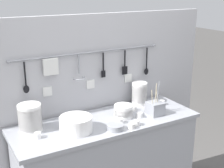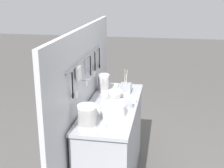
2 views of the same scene
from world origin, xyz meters
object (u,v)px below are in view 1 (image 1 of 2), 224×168
(bowl_stack_nested_right, at_px, (30,118))
(cup_beside_plates, at_px, (37,135))
(steel_mixing_bowl, at_px, (115,127))
(cup_centre, at_px, (154,105))
(plate_stack, at_px, (76,124))
(bowl_stack_tall_left, at_px, (123,111))
(cup_front_right, at_px, (139,115))
(cup_front_left, at_px, (162,103))
(cup_back_left, at_px, (134,108))
(cup_edge_far, at_px, (82,118))
(cup_mid_row, at_px, (68,120))
(cup_back_right, at_px, (120,121))
(cup_edge_near, at_px, (131,126))
(cup_by_caddy, at_px, (137,123))
(cutlery_caddy, at_px, (155,108))
(bowl_stack_short_front, at_px, (139,93))

(bowl_stack_nested_right, height_order, cup_beside_plates, bowl_stack_nested_right)
(steel_mixing_bowl, bearing_deg, cup_centre, 23.14)
(plate_stack, distance_m, steel_mixing_bowl, 0.28)
(bowl_stack_nested_right, distance_m, cup_centre, 1.04)
(bowl_stack_tall_left, height_order, cup_beside_plates, bowl_stack_tall_left)
(steel_mixing_bowl, bearing_deg, cup_front_right, 18.29)
(cup_front_left, bearing_deg, bowl_stack_tall_left, -172.22)
(bowl_stack_nested_right, relative_size, cup_front_left, 4.20)
(cup_back_left, relative_size, cup_edge_far, 1.00)
(cup_centre, bearing_deg, cup_beside_plates, -176.22)
(cup_back_left, bearing_deg, cup_centre, -5.72)
(cup_front_right, distance_m, cup_mid_row, 0.56)
(cup_edge_far, bearing_deg, cup_back_right, -41.09)
(cup_back_left, relative_size, cup_mid_row, 1.00)
(bowl_stack_nested_right, height_order, cup_edge_far, bowl_stack_nested_right)
(cup_mid_row, bearing_deg, steel_mixing_bowl, -49.07)
(cup_front_left, bearing_deg, cup_edge_near, -151.49)
(cup_by_caddy, distance_m, cup_edge_far, 0.43)
(plate_stack, height_order, cup_beside_plates, plate_stack)
(steel_mixing_bowl, distance_m, cutlery_caddy, 0.43)
(plate_stack, xyz_separation_m, cup_back_right, (0.34, -0.04, -0.04))
(bowl_stack_tall_left, bearing_deg, cup_back_right, -132.73)
(cup_back_right, relative_size, cup_edge_far, 1.00)
(bowl_stack_nested_right, relative_size, cup_back_left, 4.20)
(cup_by_caddy, bearing_deg, bowl_stack_short_front, 53.00)
(cup_back_right, relative_size, cup_edge_near, 1.00)
(plate_stack, xyz_separation_m, steel_mixing_bowl, (0.26, -0.11, -0.04))
(cup_back_left, relative_size, cup_edge_near, 1.00)
(cup_back_right, bearing_deg, cup_front_left, 15.96)
(plate_stack, bearing_deg, cup_mid_row, 87.26)
(cutlery_caddy, bearing_deg, cup_back_left, 123.46)
(plate_stack, height_order, cutlery_caddy, cutlery_caddy)
(cup_back_right, xyz_separation_m, cup_edge_far, (-0.23, 0.20, 0.00))
(cup_back_left, height_order, cup_edge_far, same)
(cup_front_right, xyz_separation_m, cup_mid_row, (-0.52, 0.20, 0.00))
(cup_back_left, bearing_deg, bowl_stack_tall_left, -153.88)
(cup_edge_near, bearing_deg, cup_centre, 33.33)
(cup_front_left, bearing_deg, cup_back_right, -164.04)
(cup_back_right, height_order, cup_centre, same)
(bowl_stack_tall_left, height_order, cup_centre, bowl_stack_tall_left)
(cup_edge_far, bearing_deg, cup_centre, -5.18)
(cup_edge_near, bearing_deg, cutlery_caddy, 22.18)
(cup_back_left, bearing_deg, bowl_stack_nested_right, 176.38)
(cup_edge_near, bearing_deg, cup_mid_row, 137.29)
(cup_mid_row, bearing_deg, cup_front_right, -20.66)
(plate_stack, relative_size, cup_by_caddy, 4.96)
(steel_mixing_bowl, distance_m, cup_back_right, 0.12)
(bowl_stack_tall_left, xyz_separation_m, cup_beside_plates, (-0.69, -0.01, -0.03))
(cup_front_right, relative_size, cup_front_left, 1.00)
(bowl_stack_nested_right, distance_m, cutlery_caddy, 0.97)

